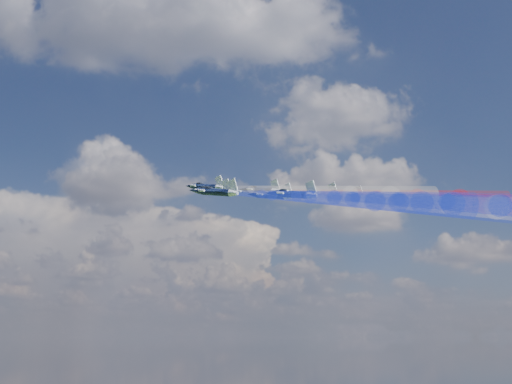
{
  "coord_description": "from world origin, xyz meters",
  "views": [
    {
      "loc": [
        -19.49,
        -141.28,
        128.43
      ],
      "look_at": [
        -18.47,
        -4.89,
        159.43
      ],
      "focal_mm": 44.97,
      "sensor_mm": 36.0,
      "label": 1
    }
  ],
  "objects": [
    {
      "name": "jet_lead",
      "position": [
        -30.12,
        3.81,
        162.61
      ],
      "size": [
        16.77,
        16.82,
        7.38
      ],
      "primitive_type": null,
      "rotation": [
        0.19,
        -0.15,
        0.82
      ],
      "color": "black"
    },
    {
      "name": "trail_lead",
      "position": [
        -6.89,
        -16.63,
        156.75
      ],
      "size": [
        41.06,
        37.58,
        14.45
      ],
      "primitive_type": null,
      "rotation": [
        0.19,
        -0.15,
        0.82
      ],
      "color": "white"
    },
    {
      "name": "jet_inner_left",
      "position": [
        -27.97,
        -9.11,
        158.6
      ],
      "size": [
        16.77,
        16.82,
        7.38
      ],
      "primitive_type": null,
      "rotation": [
        0.19,
        -0.15,
        0.82
      ],
      "color": "black"
    },
    {
      "name": "trail_inner_left",
      "position": [
        -4.73,
        -29.55,
        152.74
      ],
      "size": [
        41.06,
        37.58,
        14.45
      ],
      "primitive_type": null,
      "rotation": [
        0.19,
        -0.15,
        0.82
      ],
      "color": "#1B30E8"
    },
    {
      "name": "jet_inner_right",
      "position": [
        -17.32,
        4.23,
        161.9
      ],
      "size": [
        16.77,
        16.82,
        7.38
      ],
      "primitive_type": null,
      "rotation": [
        0.19,
        -0.15,
        0.82
      ],
      "color": "black"
    },
    {
      "name": "trail_inner_right",
      "position": [
        5.92,
        -16.21,
        156.05
      ],
      "size": [
        41.06,
        37.58,
        14.45
      ],
      "primitive_type": null,
      "rotation": [
        0.19,
        -0.15,
        0.82
      ],
      "color": "red"
    },
    {
      "name": "jet_outer_left",
      "position": [
        -26.32,
        -19.34,
        156.12
      ],
      "size": [
        16.77,
        16.82,
        7.38
      ],
      "primitive_type": null,
      "rotation": [
        0.19,
        -0.15,
        0.82
      ],
      "color": "black"
    },
    {
      "name": "trail_outer_left",
      "position": [
        -3.08,
        -39.78,
        150.26
      ],
      "size": [
        41.06,
        37.58,
        14.45
      ],
      "primitive_type": null,
      "rotation": [
        0.19,
        -0.15,
        0.82
      ],
      "color": "#1B30E8"
    },
    {
      "name": "jet_center_third",
      "position": [
        -15.19,
        -7.18,
        158.16
      ],
      "size": [
        16.77,
        16.82,
        7.38
      ],
      "primitive_type": null,
      "rotation": [
        0.19,
        -0.15,
        0.82
      ],
      "color": "black"
    },
    {
      "name": "trail_center_third",
      "position": [
        8.05,
        -27.62,
        152.31
      ],
      "size": [
        41.06,
        37.58,
        14.45
      ],
      "primitive_type": null,
      "rotation": [
        0.19,
        -0.15,
        0.82
      ],
      "color": "white"
    },
    {
      "name": "jet_outer_right",
      "position": [
        -4.22,
        3.69,
        160.97
      ],
      "size": [
        16.77,
        16.82,
        7.38
      ],
      "primitive_type": null,
      "rotation": [
        0.19,
        -0.15,
        0.82
      ],
      "color": "black"
    },
    {
      "name": "trail_outer_right",
      "position": [
        19.02,
        -16.75,
        155.12
      ],
      "size": [
        41.06,
        37.58,
        14.45
      ],
      "primitive_type": null,
      "rotation": [
        0.19,
        -0.15,
        0.82
      ],
      "color": "red"
    },
    {
      "name": "jet_rear_left",
      "position": [
        -11.58,
        -21.26,
        155.27
      ],
      "size": [
        16.77,
        16.82,
        7.38
      ],
      "primitive_type": null,
      "rotation": [
        0.19,
        -0.15,
        0.82
      ],
      "color": "black"
    },
    {
      "name": "trail_rear_left",
      "position": [
        11.65,
        -41.7,
        149.41
      ],
      "size": [
        41.06,
        37.58,
        14.45
      ],
      "primitive_type": null,
      "rotation": [
        0.19,
        -0.15,
        0.82
      ],
      "color": "#1B30E8"
    },
    {
      "name": "jet_rear_right",
      "position": [
        -0.49,
        -8.41,
        157.32
      ],
      "size": [
        16.77,
        16.82,
        7.38
      ],
      "primitive_type": null,
      "rotation": [
        0.19,
        -0.15,
        0.82
      ],
      "color": "black"
    },
    {
      "name": "trail_rear_right",
      "position": [
        22.75,
        -28.85,
        151.46
      ],
      "size": [
        41.06,
        37.58,
        14.45
      ],
      "primitive_type": null,
      "rotation": [
        0.19,
        -0.15,
        0.82
      ],
      "color": "red"
    }
  ]
}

